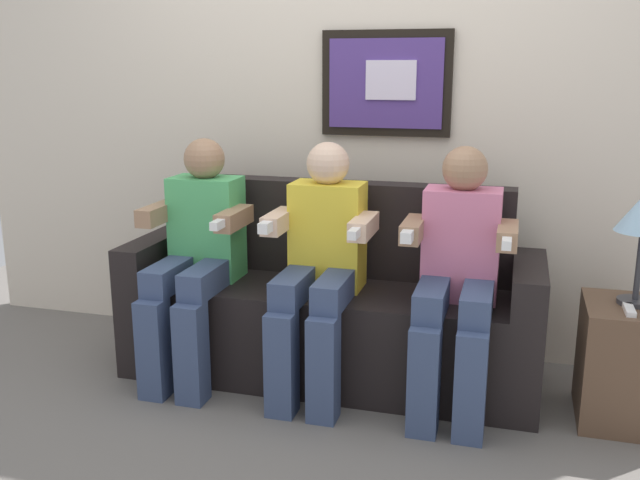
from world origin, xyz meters
The scene contains 8 objects.
ground_plane centered at (0.00, 0.00, 0.00)m, with size 5.60×5.60×0.00m, color #66605B.
back_wall_assembly centered at (0.00, 0.76, 1.30)m, with size 4.31×0.10×2.60m.
couch centered at (0.00, 0.33, 0.31)m, with size 1.91×0.58×0.90m.
person_on_left centered at (-0.59, 0.16, 0.61)m, with size 0.46×0.56×1.11m.
person_in_middle centered at (0.00, 0.16, 0.61)m, with size 0.46×0.56×1.11m.
person_on_right centered at (0.59, 0.16, 0.61)m, with size 0.46×0.56×1.11m.
side_table_right centered at (1.30, 0.22, 0.25)m, with size 0.40×0.40×0.50m.
spare_remote_on_table centered at (1.26, 0.13, 0.51)m, with size 0.04×0.13×0.02m, color white.
Camera 1 is at (0.80, -2.68, 1.43)m, focal length 39.39 mm.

